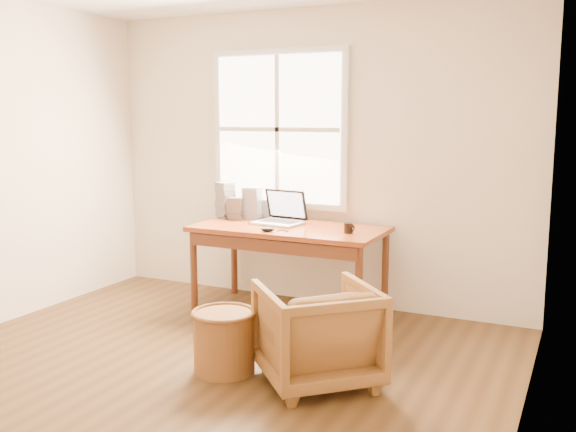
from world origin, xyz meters
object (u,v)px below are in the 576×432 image
object	(u,v)px
wicker_stool	(224,342)
coffee_mug	(348,228)
desk	(289,229)
cd_stack_a	(252,203)
armchair	(318,334)
laptop	(277,206)

from	to	relation	value
wicker_stool	coffee_mug	world-z (taller)	coffee_mug
wicker_stool	coffee_mug	xyz separation A→B (m)	(0.39, 1.27, 0.59)
desk	cd_stack_a	size ratio (longest dim) A/B	5.56
armchair	coffee_mug	size ratio (longest dim) A/B	8.75
desk	coffee_mug	bearing A→B (deg)	-6.95
laptop	cd_stack_a	xyz separation A→B (m)	(-0.34, 0.17, -0.02)
desk	cd_stack_a	world-z (taller)	cd_stack_a
desk	cd_stack_a	xyz separation A→B (m)	(-0.47, 0.22, 0.16)
wicker_stool	armchair	bearing A→B (deg)	9.14
armchair	laptop	size ratio (longest dim) A/B	1.57
desk	armchair	bearing A→B (deg)	-57.67
desk	coffee_mug	world-z (taller)	coffee_mug
cd_stack_a	laptop	bearing A→B (deg)	-27.20
armchair	cd_stack_a	world-z (taller)	cd_stack_a
laptop	cd_stack_a	bearing A→B (deg)	159.84
armchair	laptop	xyz separation A→B (m)	(-0.92, 1.28, 0.59)
armchair	wicker_stool	world-z (taller)	armchair
wicker_stool	laptop	world-z (taller)	laptop
laptop	coffee_mug	distance (m)	0.71
desk	coffee_mug	xyz separation A→B (m)	(0.55, -0.07, 0.06)
coffee_mug	cd_stack_a	distance (m)	1.07
wicker_stool	coffee_mug	bearing A→B (deg)	72.80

